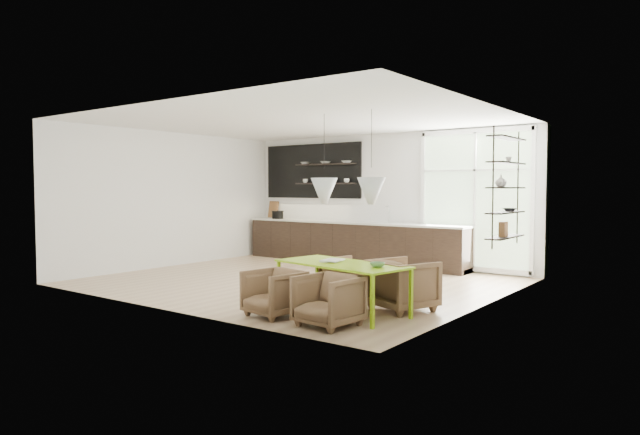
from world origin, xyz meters
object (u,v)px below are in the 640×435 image
(armchair_back_right, at_px, (403,285))
(armchair_front_right, at_px, (328,300))
(armchair_back_left, at_px, (350,279))
(dining_table, at_px, (342,266))
(wire_stool, at_px, (276,281))
(armchair_front_left, at_px, (274,293))

(armchair_back_right, distance_m, armchair_front_right, 1.38)
(armchair_front_right, bearing_deg, armchair_back_left, 120.71)
(armchair_back_left, relative_size, armchair_front_right, 1.02)
(dining_table, xyz_separation_m, armchair_back_right, (0.61, 0.62, -0.27))
(wire_stool, bearing_deg, dining_table, -11.72)
(wire_stool, bearing_deg, armchair_front_left, -49.63)
(dining_table, relative_size, wire_stool, 5.19)
(armchair_back_left, distance_m, armchair_front_right, 1.69)
(armchair_front_left, relative_size, armchair_front_right, 0.97)
(armchair_front_left, distance_m, armchair_front_right, 0.90)
(armchair_back_left, bearing_deg, armchair_back_right, -177.73)
(armchair_back_left, distance_m, armchair_back_right, 1.02)
(armchair_back_right, distance_m, armchair_front_left, 1.79)
(armchair_back_left, height_order, wire_stool, armchair_back_left)
(armchair_front_left, xyz_separation_m, armchair_front_right, (0.90, -0.02, 0.01))
(armchair_back_left, height_order, armchair_front_right, armchair_back_left)
(dining_table, height_order, wire_stool, dining_table)
(dining_table, distance_m, armchair_front_right, 0.86)
(armchair_back_left, relative_size, armchair_back_right, 0.90)
(armchair_back_left, bearing_deg, wire_stool, 37.71)
(armchair_back_left, xyz_separation_m, armchair_back_right, (1.00, -0.18, 0.04))
(wire_stool, bearing_deg, armchair_back_right, 8.64)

